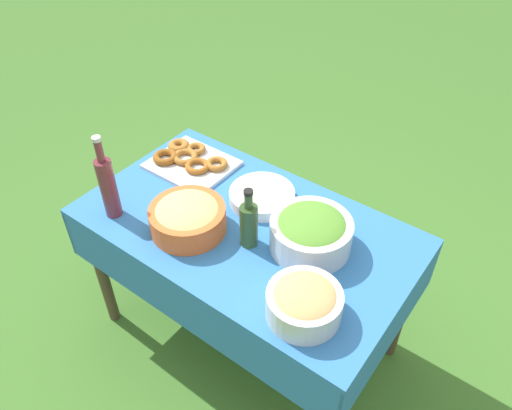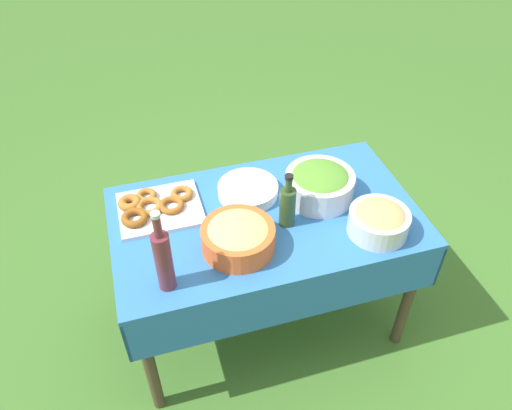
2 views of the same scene
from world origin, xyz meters
The scene contains 9 objects.
ground_plane centered at (0.00, 0.00, 0.00)m, with size 14.00×14.00×0.00m, color #3D6B28.
picnic_table centered at (0.00, 0.00, 0.60)m, with size 1.28×0.75×0.71m.
salad_bowl centered at (0.26, 0.05, 0.78)m, with size 0.30×0.30×0.14m.
pasta_bowl centered at (-0.16, -0.15, 0.77)m, with size 0.28×0.28×0.12m.
donut_platter centered at (-0.44, 0.16, 0.73)m, with size 0.35×0.29×0.05m.
plate_stack centered at (-0.03, 0.15, 0.73)m, with size 0.26×0.26×0.05m.
olive_oil_bottle centered at (0.07, -0.07, 0.80)m, with size 0.07×0.07×0.25m.
wine_bottle centered at (-0.45, -0.26, 0.85)m, with size 0.06×0.06×0.35m.
bread_bowl centered at (0.40, -0.22, 0.77)m, with size 0.24×0.24×0.12m.
Camera 2 is at (-0.48, -1.45, 2.12)m, focal length 35.00 mm.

